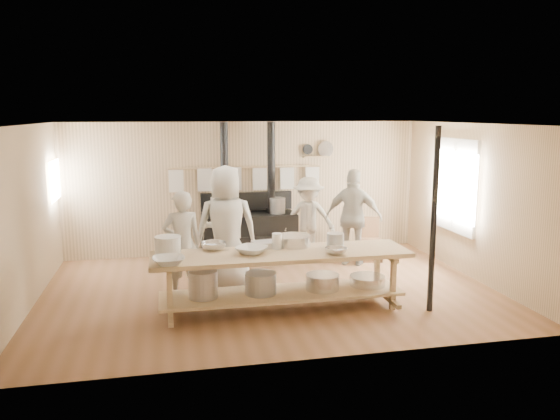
{
  "coord_description": "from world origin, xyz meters",
  "views": [
    {
      "loc": [
        -1.55,
        -8.12,
        2.77
      ],
      "look_at": [
        0.21,
        0.2,
        1.25
      ],
      "focal_mm": 35.0,
      "sensor_mm": 36.0,
      "label": 1
    }
  ],
  "objects_px": {
    "cook_left": "(224,227)",
    "cook_right": "(354,217)",
    "chair": "(370,248)",
    "cook_far_left": "(182,244)",
    "cook_center": "(226,228)",
    "roasting_pan": "(267,244)",
    "stove": "(249,230)",
    "prep_table": "(281,275)",
    "cook_by_window": "(308,218)"
  },
  "relations": [
    {
      "from": "stove",
      "to": "cook_right",
      "type": "bearing_deg",
      "value": -28.04
    },
    {
      "from": "prep_table",
      "to": "cook_by_window",
      "type": "xyz_separation_m",
      "value": [
        1.09,
        2.63,
        0.27
      ]
    },
    {
      "from": "cook_by_window",
      "to": "roasting_pan",
      "type": "distance_m",
      "value": 2.61
    },
    {
      "from": "cook_far_left",
      "to": "chair",
      "type": "relative_size",
      "value": 1.99
    },
    {
      "from": "stove",
      "to": "prep_table",
      "type": "relative_size",
      "value": 0.72
    },
    {
      "from": "roasting_pan",
      "to": "stove",
      "type": "bearing_deg",
      "value": 86.9
    },
    {
      "from": "cook_by_window",
      "to": "chair",
      "type": "relative_size",
      "value": 1.93
    },
    {
      "from": "stove",
      "to": "cook_center",
      "type": "distance_m",
      "value": 2.02
    },
    {
      "from": "cook_far_left",
      "to": "cook_right",
      "type": "xyz_separation_m",
      "value": [
        3.13,
        1.13,
        0.07
      ]
    },
    {
      "from": "prep_table",
      "to": "cook_by_window",
      "type": "relative_size",
      "value": 2.28
    },
    {
      "from": "cook_by_window",
      "to": "roasting_pan",
      "type": "bearing_deg",
      "value": -105.65
    },
    {
      "from": "cook_right",
      "to": "cook_by_window",
      "type": "relative_size",
      "value": 1.13
    },
    {
      "from": "cook_center",
      "to": "roasting_pan",
      "type": "xyz_separation_m",
      "value": [
        0.49,
        -0.83,
        -0.09
      ]
    },
    {
      "from": "cook_center",
      "to": "chair",
      "type": "height_order",
      "value": "cook_center"
    },
    {
      "from": "cook_by_window",
      "to": "roasting_pan",
      "type": "xyz_separation_m",
      "value": [
        -1.24,
        -2.3,
        0.11
      ]
    },
    {
      "from": "prep_table",
      "to": "roasting_pan",
      "type": "distance_m",
      "value": 0.52
    },
    {
      "from": "cook_far_left",
      "to": "cook_left",
      "type": "bearing_deg",
      "value": -131.02
    },
    {
      "from": "stove",
      "to": "prep_table",
      "type": "distance_m",
      "value": 3.02
    },
    {
      "from": "cook_far_left",
      "to": "cook_right",
      "type": "distance_m",
      "value": 3.33
    },
    {
      "from": "cook_far_left",
      "to": "chair",
      "type": "distance_m",
      "value": 3.84
    },
    {
      "from": "cook_far_left",
      "to": "roasting_pan",
      "type": "height_order",
      "value": "cook_far_left"
    },
    {
      "from": "cook_center",
      "to": "cook_right",
      "type": "distance_m",
      "value": 2.59
    },
    {
      "from": "cook_center",
      "to": "roasting_pan",
      "type": "distance_m",
      "value": 0.96
    },
    {
      "from": "cook_center",
      "to": "chair",
      "type": "relative_size",
      "value": 2.41
    },
    {
      "from": "stove",
      "to": "cook_right",
      "type": "distance_m",
      "value": 2.07
    },
    {
      "from": "cook_center",
      "to": "prep_table",
      "type": "bearing_deg",
      "value": 119.68
    },
    {
      "from": "cook_center",
      "to": "cook_by_window",
      "type": "height_order",
      "value": "cook_center"
    },
    {
      "from": "cook_by_window",
      "to": "chair",
      "type": "xyz_separation_m",
      "value": [
        1.13,
        -0.36,
        -0.55
      ]
    },
    {
      "from": "prep_table",
      "to": "stove",
      "type": "bearing_deg",
      "value": 89.96
    },
    {
      "from": "cook_by_window",
      "to": "roasting_pan",
      "type": "height_order",
      "value": "cook_by_window"
    },
    {
      "from": "stove",
      "to": "roasting_pan",
      "type": "relative_size",
      "value": 6.59
    },
    {
      "from": "stove",
      "to": "chair",
      "type": "height_order",
      "value": "stove"
    },
    {
      "from": "stove",
      "to": "cook_by_window",
      "type": "relative_size",
      "value": 1.65
    },
    {
      "from": "roasting_pan",
      "to": "chair",
      "type": "bearing_deg",
      "value": 39.35
    },
    {
      "from": "roasting_pan",
      "to": "prep_table",
      "type": "bearing_deg",
      "value": -66.54
    },
    {
      "from": "stove",
      "to": "cook_left",
      "type": "bearing_deg",
      "value": -118.15
    },
    {
      "from": "cook_left",
      "to": "cook_far_left",
      "type": "bearing_deg",
      "value": 48.57
    },
    {
      "from": "cook_right",
      "to": "stove",
      "type": "bearing_deg",
      "value": 2.87
    },
    {
      "from": "cook_center",
      "to": "cook_right",
      "type": "bearing_deg",
      "value": -158.5
    },
    {
      "from": "cook_left",
      "to": "cook_center",
      "type": "distance_m",
      "value": 0.78
    },
    {
      "from": "prep_table",
      "to": "chair",
      "type": "xyz_separation_m",
      "value": [
        2.22,
        2.27,
        -0.28
      ]
    },
    {
      "from": "prep_table",
      "to": "cook_right",
      "type": "height_order",
      "value": "cook_right"
    },
    {
      "from": "prep_table",
      "to": "cook_by_window",
      "type": "distance_m",
      "value": 2.86
    },
    {
      "from": "chair",
      "to": "cook_far_left",
      "type": "bearing_deg",
      "value": -151.67
    },
    {
      "from": "prep_table",
      "to": "cook_left",
      "type": "height_order",
      "value": "cook_left"
    },
    {
      "from": "stove",
      "to": "chair",
      "type": "bearing_deg",
      "value": -18.57
    },
    {
      "from": "prep_table",
      "to": "cook_by_window",
      "type": "bearing_deg",
      "value": 67.4
    },
    {
      "from": "cook_left",
      "to": "cook_right",
      "type": "xyz_separation_m",
      "value": [
        2.38,
        0.14,
        0.04
      ]
    },
    {
      "from": "cook_left",
      "to": "cook_right",
      "type": "height_order",
      "value": "cook_right"
    },
    {
      "from": "prep_table",
      "to": "cook_right",
      "type": "bearing_deg",
      "value": 48.9
    }
  ]
}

